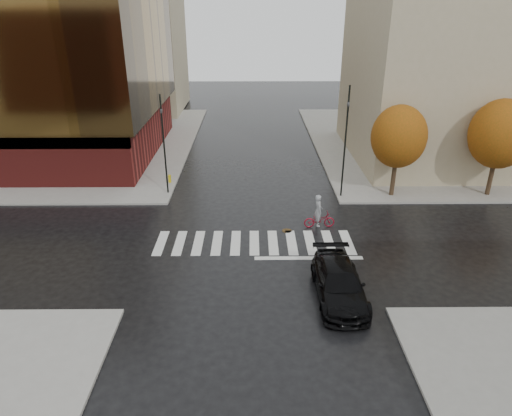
{
  "coord_description": "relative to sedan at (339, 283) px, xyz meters",
  "views": [
    {
      "loc": [
        -0.12,
        -23.08,
        12.96
      ],
      "look_at": [
        0.1,
        1.03,
        2.0
      ],
      "focal_mm": 32.0,
      "sensor_mm": 36.0,
      "label": 1
    }
  ],
  "objects": [
    {
      "name": "sedan",
      "position": [
        0.0,
        0.0,
        0.0
      ],
      "size": [
        2.27,
        5.45,
        1.57
      ],
      "primitive_type": "imported",
      "rotation": [
        0.0,
        0.0,
        0.01
      ],
      "color": "black",
      "rests_on": "ground"
    },
    {
      "name": "tree_ne_a",
      "position": [
        6.01,
        12.34,
        3.67
      ],
      "size": [
        3.8,
        3.8,
        6.5
      ],
      "color": "#302315",
      "rests_on": "sidewalk_ne"
    },
    {
      "name": "tree_ne_b",
      "position": [
        13.01,
        12.34,
        3.83
      ],
      "size": [
        4.2,
        4.2,
        6.89
      ],
      "color": "#302315",
      "rests_on": "sidewalk_ne"
    },
    {
      "name": "crosswalk",
      "position": [
        -3.99,
        5.44,
        -0.78
      ],
      "size": [
        12.0,
        3.0,
        0.01
      ],
      "primitive_type": "cube",
      "color": "silver",
      "rests_on": "ground"
    },
    {
      "name": "ground",
      "position": [
        -3.99,
        4.94,
        -0.79
      ],
      "size": [
        120.0,
        120.0,
        0.0
      ],
      "primitive_type": "plane",
      "color": "black",
      "rests_on": "ground"
    },
    {
      "name": "sidewalk_nw",
      "position": [
        -24.99,
        25.94,
        -0.71
      ],
      "size": [
        30.0,
        30.0,
        0.15
      ],
      "primitive_type": "cube",
      "color": "gray",
      "rests_on": "ground"
    },
    {
      "name": "fire_hydrant",
      "position": [
        -10.49,
        14.94,
        -0.28
      ],
      "size": [
        0.23,
        0.23,
        0.65
      ],
      "color": "#BCA10B",
      "rests_on": "sidewalk_nw"
    },
    {
      "name": "traffic_light_nw",
      "position": [
        -10.29,
        12.89,
        3.41
      ],
      "size": [
        0.18,
        0.15,
        7.13
      ],
      "rotation": [
        0.0,
        0.0,
        -1.56
      ],
      "color": "black",
      "rests_on": "sidewalk_nw"
    },
    {
      "name": "sidewalk_ne",
      "position": [
        17.01,
        25.94,
        -0.71
      ],
      "size": [
        30.0,
        30.0,
        0.15
      ],
      "primitive_type": "cube",
      "color": "gray",
      "rests_on": "ground"
    },
    {
      "name": "cyclist",
      "position": [
        0.05,
        7.44,
        -0.04
      ],
      "size": [
        1.97,
        0.81,
        2.19
      ],
      "rotation": [
        0.0,
        0.0,
        1.64
      ],
      "color": "maroon",
      "rests_on": "ground"
    },
    {
      "name": "building_nw_far",
      "position": [
        -19.99,
        41.94,
        9.36
      ],
      "size": [
        14.0,
        12.0,
        20.0
      ],
      "primitive_type": "cube",
      "color": "tan",
      "rests_on": "sidewalk_nw"
    },
    {
      "name": "traffic_light_ne",
      "position": [
        2.31,
        12.19,
        3.88
      ],
      "size": [
        0.22,
        0.24,
        7.82
      ],
      "rotation": [
        0.0,
        0.0,
        2.74
      ],
      "color": "black",
      "rests_on": "sidewalk_ne"
    },
    {
      "name": "building_ne_tan",
      "position": [
        13.01,
        21.94,
        8.36
      ],
      "size": [
        16.0,
        16.0,
        18.0
      ],
      "primitive_type": "cube",
      "color": "tan",
      "rests_on": "sidewalk_ne"
    },
    {
      "name": "manhole",
      "position": [
        -1.96,
        6.94,
        -0.78
      ],
      "size": [
        0.63,
        0.63,
        0.01
      ],
      "primitive_type": "cylinder",
      "rotation": [
        0.0,
        0.0,
        0.03
      ],
      "color": "#4C361B",
      "rests_on": "ground"
    }
  ]
}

